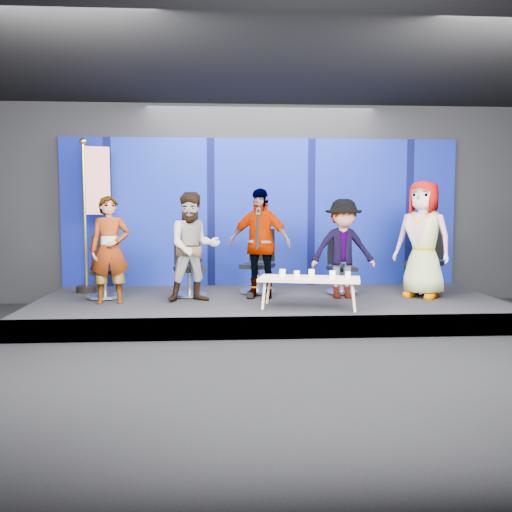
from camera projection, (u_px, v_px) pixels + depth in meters
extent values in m
plane|color=black|center=(288.00, 360.00, 6.35)|extent=(10.00, 10.00, 0.00)
cube|color=black|center=(261.00, 204.00, 10.17)|extent=(10.00, 0.02, 3.50)
cube|color=black|center=(418.00, 199.00, 2.22)|extent=(10.00, 0.02, 3.50)
cube|color=black|center=(290.00, 37.00, 6.04)|extent=(10.00, 8.00, 0.02)
cube|color=black|center=(268.00, 307.00, 8.82)|extent=(7.00, 3.00, 0.30)
cube|color=#080D60|center=(261.00, 212.00, 10.13)|extent=(7.00, 0.08, 2.60)
cylinder|color=silver|center=(105.00, 297.00, 8.72)|extent=(0.62, 0.62, 0.05)
cylinder|color=silver|center=(105.00, 283.00, 8.70)|extent=(0.06, 0.06, 0.36)
cube|color=black|center=(104.00, 272.00, 8.69)|extent=(0.49, 0.49, 0.06)
cube|color=black|center=(105.00, 251.00, 8.87)|extent=(0.40, 0.10, 0.50)
imported|color=black|center=(110.00, 250.00, 8.25)|extent=(0.62, 0.45, 1.56)
cylinder|color=silver|center=(190.00, 295.00, 8.91)|extent=(0.66, 0.66, 0.06)
cylinder|color=silver|center=(190.00, 281.00, 8.89)|extent=(0.07, 0.07, 0.38)
cube|color=black|center=(189.00, 269.00, 8.88)|extent=(0.53, 0.53, 0.07)
cube|color=black|center=(187.00, 248.00, 9.07)|extent=(0.41, 0.12, 0.52)
imported|color=black|center=(194.00, 247.00, 8.41)|extent=(0.89, 0.75, 1.62)
cylinder|color=silver|center=(257.00, 291.00, 9.25)|extent=(0.76, 0.76, 0.06)
cylinder|color=silver|center=(257.00, 278.00, 9.23)|extent=(0.07, 0.07, 0.39)
cube|color=black|center=(257.00, 266.00, 9.21)|extent=(0.61, 0.61, 0.07)
cube|color=black|center=(262.00, 245.00, 9.40)|extent=(0.42, 0.21, 0.54)
imported|color=black|center=(260.00, 243.00, 8.73)|extent=(1.07, 0.75, 1.68)
cylinder|color=silver|center=(342.00, 292.00, 9.22)|extent=(0.54, 0.54, 0.05)
cylinder|color=silver|center=(342.00, 279.00, 9.20)|extent=(0.06, 0.06, 0.35)
cube|color=black|center=(342.00, 269.00, 9.19)|extent=(0.43, 0.43, 0.06)
cube|color=black|center=(339.00, 250.00, 9.37)|extent=(0.39, 0.05, 0.49)
imported|color=black|center=(343.00, 249.00, 8.71)|extent=(1.00, 0.59, 1.52)
cylinder|color=silver|center=(423.00, 291.00, 9.28)|extent=(0.89, 0.89, 0.06)
cylinder|color=silver|center=(423.00, 276.00, 9.26)|extent=(0.07, 0.07, 0.42)
cube|color=black|center=(423.00, 264.00, 9.24)|extent=(0.71, 0.71, 0.07)
cube|color=black|center=(430.00, 242.00, 9.41)|extent=(0.38, 0.35, 0.58)
imported|color=black|center=(423.00, 239.00, 8.78)|extent=(1.04, 1.01, 1.80)
cube|color=tan|center=(309.00, 279.00, 7.91)|extent=(1.48, 0.89, 0.04)
cylinder|color=tan|center=(264.00, 296.00, 7.80)|extent=(0.04, 0.04, 0.38)
cylinder|color=tan|center=(268.00, 291.00, 8.25)|extent=(0.04, 0.04, 0.38)
cylinder|color=tan|center=(353.00, 298.00, 7.60)|extent=(0.04, 0.04, 0.38)
cylinder|color=tan|center=(353.00, 293.00, 8.05)|extent=(0.04, 0.04, 0.38)
cylinder|color=silver|center=(282.00, 273.00, 8.02)|extent=(0.09, 0.09, 0.10)
cylinder|color=silver|center=(297.00, 274.00, 7.89)|extent=(0.08, 0.08, 0.10)
cylinder|color=silver|center=(312.00, 273.00, 8.01)|extent=(0.09, 0.09, 0.10)
cylinder|color=silver|center=(333.00, 274.00, 7.83)|extent=(0.09, 0.09, 0.10)
cylinder|color=silver|center=(348.00, 275.00, 7.88)|extent=(0.07, 0.07, 0.09)
cylinder|color=black|center=(87.00, 289.00, 9.36)|extent=(0.33, 0.33, 0.10)
cylinder|color=gold|center=(85.00, 216.00, 9.25)|extent=(0.05, 0.05, 2.29)
sphere|color=gold|center=(83.00, 141.00, 9.15)|extent=(0.11, 0.11, 0.11)
cube|color=red|center=(97.00, 181.00, 9.27)|extent=(0.39, 0.20, 1.09)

